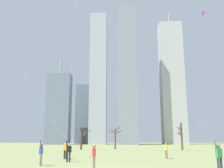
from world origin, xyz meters
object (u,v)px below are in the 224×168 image
Objects in this scene: kite_flyer_midfield_left_blue at (28,95)px; bystander_far_off_by_trees at (65,150)px; kite_flyer_foreground_left_pink at (53,126)px; bare_tree_rightmost at (115,137)px; kite_flyer_far_back_teal at (201,122)px; distant_kite_drifting_right_purple at (203,27)px; distant_kite_low_near_trees_green at (111,30)px; bystander_watching_nearby at (166,150)px; bare_tree_left_of_center at (82,139)px; bare_tree_far_right_edge at (181,136)px; bystander_strolling_midfield at (94,156)px; distant_kite_drifting_left_white at (75,22)px.

kite_flyer_midfield_left_blue is 10.38m from bystander_far_off_by_trees.
kite_flyer_foreground_left_pink is (0.56, 5.05, -1.89)m from kite_flyer_midfield_left_blue.
kite_flyer_foreground_left_pink reaches higher than bare_tree_rightmost.
kite_flyer_far_back_teal is 0.52× the size of distant_kite_drifting_right_purple.
distant_kite_low_near_trees_green is (3.91, 18.58, 21.68)m from bystander_far_off_by_trees.
distant_kite_drifting_right_purple is (20.72, 16.50, 20.95)m from bystander_far_off_by_trees.
kite_flyer_foreground_left_pink is 0.57× the size of distant_kite_drifting_right_purple.
distant_kite_drifting_right_purple is at bearing 57.00° from bystander_watching_nearby.
kite_flyer_far_back_teal is at bearing -71.96° from bare_tree_left_of_center.
bare_tree_left_of_center is at bearing 93.94° from kite_flyer_foreground_left_pink.
bystander_watching_nearby is (11.33, 10.30, -4.08)m from kite_flyer_midfield_left_blue.
kite_flyer_midfield_left_blue is 3.95× the size of bare_tree_far_right_edge.
distant_kite_drifting_right_purple is (16.67, 26.90, 20.95)m from bystander_strolling_midfield.
distant_kite_drifting_right_purple is 32.36m from bare_tree_left_of_center.
bare_tree_far_right_edge is at bearing 62.05° from kite_flyer_midfield_left_blue.
bare_tree_far_right_edge is at bearing 27.09° from distant_kite_low_near_trees_green.
bare_tree_far_right_edge is at bearing 73.54° from bystander_watching_nearby.
kite_flyer_far_back_teal reaches higher than bare_tree_left_of_center.
kite_flyer_midfield_left_blue is 5.43m from kite_flyer_foreground_left_pink.
bare_tree_rightmost is (5.07, 24.83, -15.45)m from distant_kite_drifting_left_white.
kite_flyer_midfield_left_blue is 6.41m from bystander_strolling_midfield.
bare_tree_rightmost is (4.79, 34.94, -0.56)m from kite_flyer_foreground_left_pink.
bystander_far_off_by_trees is at bearing 130.97° from kite_flyer_far_back_teal.
kite_flyer_foreground_left_pink is at bearing 83.68° from kite_flyer_midfield_left_blue.
kite_flyer_midfield_left_blue is 19.97m from distant_kite_drifting_left_white.
kite_flyer_far_back_teal is 3.24× the size of bare_tree_left_of_center.
bystander_far_off_by_trees is 0.07× the size of distant_kite_drifting_left_white.
kite_flyer_far_back_teal is at bearing -12.59° from kite_flyer_midfield_left_blue.
kite_flyer_foreground_left_pink is 0.66× the size of distant_kite_drifting_left_white.
distant_kite_low_near_trees_green reaches higher than bystander_strolling_midfield.
distant_kite_drifting_right_purple is (21.26, 10.85, 3.87)m from distant_kite_drifting_left_white.
bystander_far_off_by_trees is at bearing -98.45° from bare_tree_rightmost.
distant_kite_low_near_trees_green reaches higher than distant_kite_drifting_left_white.
bystander_far_off_by_trees is 0.40× the size of bare_tree_left_of_center.
bare_tree_left_of_center is at bearing 154.44° from distant_kite_drifting_right_purple.
bare_tree_rightmost is at bearing 101.40° from bystander_watching_nearby.
distant_kite_drifting_right_purple reaches higher than bare_tree_left_of_center.
distant_kite_drifting_right_purple reaches higher than bystander_watching_nearby.
bare_tree_left_of_center is at bearing 125.29° from distant_kite_low_near_trees_green.
kite_flyer_far_back_teal is 6.89m from bystander_strolling_midfield.
kite_flyer_foreground_left_pink is 1.08× the size of kite_flyer_far_back_teal.
distant_kite_low_near_trees_green is 25.25m from bare_tree_far_right_edge.
kite_flyer_midfield_left_blue is 15.85m from bystander_watching_nearby.
bystander_far_off_by_trees is at bearing 111.27° from bystander_strolling_midfield.
bystander_strolling_midfield is at bearing -68.73° from bystander_far_off_by_trees.
kite_flyer_foreground_left_pink is 0.56× the size of distant_kite_low_near_trees_green.
kite_flyer_foreground_left_pink is 35.27m from bare_tree_rightmost.
kite_flyer_far_back_teal is at bearing -82.08° from bare_tree_rightmost.
bystander_watching_nearby is (0.07, 12.81, -1.97)m from kite_flyer_far_back_teal.
bystander_strolling_midfield is at bearing -89.74° from distant_kite_low_near_trees_green.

